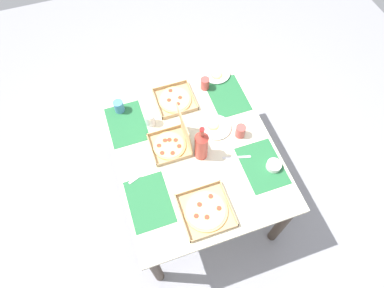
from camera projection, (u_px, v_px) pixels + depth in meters
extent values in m
plane|color=gray|center=(192.00, 187.00, 2.94)|extent=(6.00, 6.00, 0.00)
cylinder|color=#3F3328|center=(116.00, 123.00, 2.85)|extent=(0.07, 0.07, 0.73)
cylinder|color=#3F3328|center=(155.00, 268.00, 2.25)|extent=(0.07, 0.07, 0.73)
cylinder|color=#3F3328|center=(219.00, 94.00, 3.00)|extent=(0.07, 0.07, 0.73)
cylinder|color=#3F3328|center=(282.00, 223.00, 2.41)|extent=(0.07, 0.07, 0.73)
cube|color=beige|center=(192.00, 145.00, 2.30)|extent=(1.37, 1.08, 0.03)
cube|color=#236638|center=(127.00, 124.00, 2.37)|extent=(0.36, 0.26, 0.00)
cube|color=#236638|center=(149.00, 202.00, 2.08)|extent=(0.36, 0.26, 0.00)
cube|color=#236638|center=(227.00, 96.00, 2.49)|extent=(0.36, 0.26, 0.00)
cube|color=#236638|center=(262.00, 166.00, 2.20)|extent=(0.36, 0.26, 0.00)
cube|color=tan|center=(169.00, 146.00, 2.27)|extent=(0.26, 0.26, 0.01)
cube|color=tan|center=(164.00, 130.00, 2.32)|extent=(0.01, 0.26, 0.03)
cube|color=tan|center=(175.00, 160.00, 2.20)|extent=(0.01, 0.26, 0.03)
cube|color=tan|center=(152.00, 150.00, 2.24)|extent=(0.26, 0.01, 0.03)
cube|color=tan|center=(187.00, 140.00, 2.28)|extent=(0.26, 0.01, 0.03)
cylinder|color=#E0B76B|center=(169.00, 145.00, 2.27)|extent=(0.22, 0.22, 0.01)
cylinder|color=#EFD67F|center=(169.00, 145.00, 2.26)|extent=(0.20, 0.20, 0.00)
cylinder|color=red|center=(173.00, 153.00, 2.22)|extent=(0.03, 0.03, 0.00)
cylinder|color=red|center=(179.00, 146.00, 2.25)|extent=(0.03, 0.03, 0.00)
cylinder|color=red|center=(176.00, 140.00, 2.27)|extent=(0.03, 0.03, 0.00)
cylinder|color=red|center=(169.00, 140.00, 2.28)|extent=(0.03, 0.03, 0.00)
cylinder|color=red|center=(165.00, 140.00, 2.27)|extent=(0.03, 0.03, 0.00)
cylinder|color=red|center=(159.00, 146.00, 2.25)|extent=(0.03, 0.03, 0.00)
cylinder|color=red|center=(162.00, 153.00, 2.22)|extent=(0.03, 0.03, 0.00)
cube|color=tan|center=(185.00, 129.00, 2.15)|extent=(0.26, 0.03, 0.25)
cube|color=tan|center=(175.00, 100.00, 2.47)|extent=(0.28, 0.28, 0.01)
cube|color=tan|center=(170.00, 85.00, 2.52)|extent=(0.01, 0.28, 0.03)
cube|color=tan|center=(181.00, 113.00, 2.39)|extent=(0.01, 0.28, 0.03)
cube|color=tan|center=(157.00, 104.00, 2.43)|extent=(0.28, 0.01, 0.03)
cube|color=tan|center=(192.00, 94.00, 2.48)|extent=(0.28, 0.01, 0.03)
cylinder|color=#E0B76B|center=(175.00, 100.00, 2.46)|extent=(0.25, 0.25, 0.01)
cylinder|color=#EFD67F|center=(175.00, 99.00, 2.46)|extent=(0.22, 0.22, 0.00)
cylinder|color=red|center=(178.00, 104.00, 2.43)|extent=(0.03, 0.03, 0.00)
cylinder|color=red|center=(180.00, 97.00, 2.46)|extent=(0.03, 0.03, 0.00)
cylinder|color=red|center=(170.00, 91.00, 2.49)|extent=(0.03, 0.03, 0.00)
cylinder|color=red|center=(169.00, 100.00, 2.45)|extent=(0.03, 0.03, 0.00)
cube|color=tan|center=(206.00, 211.00, 2.04)|extent=(0.31, 0.31, 0.01)
cube|color=tan|center=(198.00, 188.00, 2.10)|extent=(0.01, 0.31, 0.03)
cube|color=tan|center=(215.00, 233.00, 1.96)|extent=(0.01, 0.31, 0.03)
cube|color=tan|center=(182.00, 218.00, 2.00)|extent=(0.31, 0.01, 0.03)
cube|color=tan|center=(229.00, 202.00, 2.05)|extent=(0.31, 0.01, 0.03)
cylinder|color=#E0B76B|center=(206.00, 211.00, 2.04)|extent=(0.27, 0.27, 0.01)
cylinder|color=#EFD67F|center=(206.00, 210.00, 2.03)|extent=(0.24, 0.24, 0.00)
cylinder|color=red|center=(207.00, 217.00, 2.00)|extent=(0.03, 0.03, 0.00)
cylinder|color=red|center=(219.00, 208.00, 2.03)|extent=(0.03, 0.03, 0.00)
cylinder|color=red|center=(211.00, 196.00, 2.07)|extent=(0.03, 0.03, 0.00)
cylinder|color=red|center=(200.00, 205.00, 2.04)|extent=(0.03, 0.03, 0.00)
cylinder|color=red|center=(196.00, 216.00, 2.01)|extent=(0.03, 0.03, 0.00)
cylinder|color=white|center=(216.00, 128.00, 2.35)|extent=(0.20, 0.20, 0.01)
cylinder|color=white|center=(216.00, 127.00, 2.34)|extent=(0.21, 0.21, 0.01)
cylinder|color=#E0B76B|center=(213.00, 125.00, 2.34)|extent=(0.08, 0.08, 0.01)
cylinder|color=#EFD67F|center=(213.00, 125.00, 2.33)|extent=(0.07, 0.07, 0.00)
cylinder|color=white|center=(216.00, 73.00, 2.60)|extent=(0.21, 0.21, 0.01)
cylinder|color=white|center=(216.00, 73.00, 2.59)|extent=(0.22, 0.22, 0.01)
cylinder|color=#E0B76B|center=(216.00, 75.00, 2.57)|extent=(0.09, 0.09, 0.01)
cylinder|color=#EFD67F|center=(216.00, 74.00, 2.57)|extent=(0.08, 0.08, 0.00)
cylinder|color=#B2382D|center=(201.00, 147.00, 2.15)|extent=(0.09, 0.09, 0.22)
cone|color=#B2382D|center=(202.00, 136.00, 2.04)|extent=(0.09, 0.09, 0.04)
cylinder|color=#B2382D|center=(202.00, 132.00, 2.00)|extent=(0.03, 0.03, 0.06)
cylinder|color=red|center=(202.00, 129.00, 1.97)|extent=(0.03, 0.03, 0.01)
cylinder|color=#BF4742|center=(240.00, 131.00, 2.28)|extent=(0.07, 0.07, 0.10)
cylinder|color=silver|center=(150.00, 119.00, 2.33)|extent=(0.07, 0.07, 0.10)
cylinder|color=teal|center=(119.00, 106.00, 2.39)|extent=(0.07, 0.07, 0.09)
cylinder|color=#BF4742|center=(205.00, 84.00, 2.49)|extent=(0.07, 0.07, 0.10)
cylinder|color=white|center=(274.00, 166.00, 2.18)|extent=(0.10, 0.10, 0.04)
cube|color=#B7B7BC|center=(141.00, 175.00, 2.17)|extent=(0.08, 0.18, 0.00)
cube|color=#B7B7BC|center=(237.00, 157.00, 2.23)|extent=(0.07, 0.19, 0.00)
cube|color=#B7B7BC|center=(135.00, 94.00, 2.50)|extent=(0.04, 0.21, 0.00)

